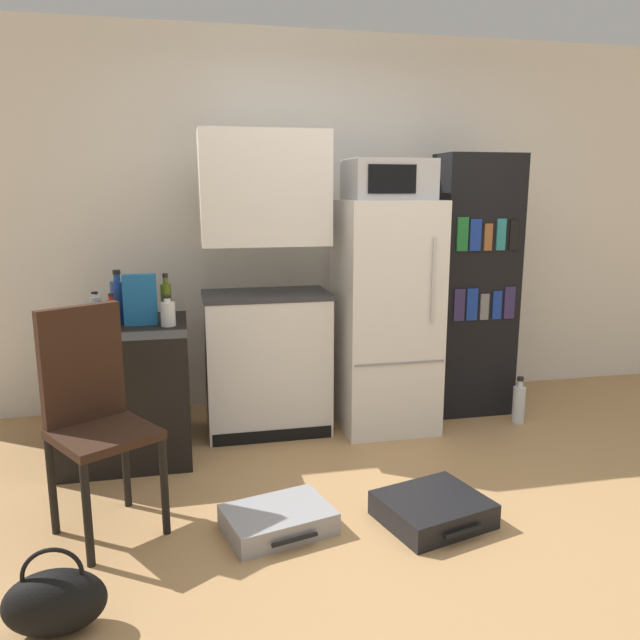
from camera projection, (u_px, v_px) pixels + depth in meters
ground_plane at (441, 522)px, 2.99m from camera, size 24.00×24.00×0.00m
wall_back at (366, 222)px, 4.67m from camera, size 6.40×0.10×2.65m
side_table at (125, 389)px, 3.74m from camera, size 0.75×0.80×0.78m
kitchen_hutch at (266, 297)px, 3.98m from camera, size 0.80×0.48×1.92m
refrigerator at (385, 316)px, 4.10m from camera, size 0.61×0.63×1.50m
microwave at (388, 180)px, 3.92m from camera, size 0.52×0.44×0.25m
bookshelf at (474, 287)px, 4.35m from camera, size 0.55×0.35×1.80m
bottle_amber_beer at (58, 325)px, 3.38m from camera, size 0.06×0.06×0.15m
bottle_ketchup_red at (112, 312)px, 3.64m from camera, size 0.06×0.06×0.19m
bottle_blue_soda at (118, 300)px, 3.74m from camera, size 0.09×0.09×0.32m
bottle_clear_short at (95, 306)px, 3.94m from camera, size 0.08×0.08×0.15m
bottle_olive_oil at (166, 301)px, 3.77m from camera, size 0.06×0.06×0.29m
bottle_milk_white at (168, 313)px, 3.64m from camera, size 0.09×0.09×0.18m
bowl at (73, 325)px, 3.58m from camera, size 0.14×0.14×0.04m
cereal_box at (140, 300)px, 3.66m from camera, size 0.19×0.07×0.30m
chair at (93, 403)px, 2.84m from camera, size 0.55×0.55×1.05m
suitcase_large_flat at (433, 509)px, 2.99m from camera, size 0.57×0.52×0.12m
suitcase_small_flat at (278, 520)px, 2.90m from camera, size 0.55×0.45×0.11m
handbag at (55, 601)px, 2.22m from camera, size 0.36×0.20×0.33m
water_bottle_front at (519, 403)px, 4.25m from camera, size 0.08×0.08×0.32m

